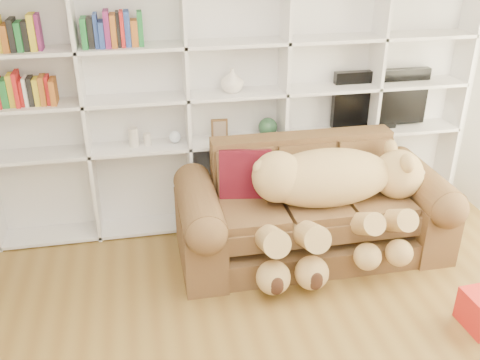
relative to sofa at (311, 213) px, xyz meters
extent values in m
cube|color=silver|center=(-0.55, 0.85, 0.98)|extent=(5.00, 0.02, 2.70)
cube|color=white|center=(-0.55, 0.81, 0.83)|extent=(4.40, 0.03, 2.40)
cube|color=white|center=(-1.87, 0.65, 0.83)|extent=(0.03, 0.35, 2.40)
cube|color=white|center=(-0.99, 0.65, 0.83)|extent=(0.03, 0.35, 2.40)
cube|color=white|center=(-0.11, 0.65, 0.83)|extent=(0.03, 0.35, 2.40)
cube|color=white|center=(0.77, 0.65, 0.83)|extent=(0.03, 0.35, 2.40)
cube|color=white|center=(1.65, 0.65, 0.83)|extent=(0.03, 0.35, 2.40)
cube|color=white|center=(-0.55, 0.65, -0.34)|extent=(4.40, 0.35, 0.03)
cube|color=white|center=(-0.55, 0.65, 0.48)|extent=(4.40, 0.35, 0.03)
cube|color=white|center=(-0.55, 0.65, 0.93)|extent=(4.40, 0.35, 0.03)
cube|color=white|center=(-0.55, 0.65, 1.38)|extent=(4.40, 0.35, 0.03)
cube|color=brown|center=(0.00, -0.04, -0.25)|extent=(2.22, 0.90, 0.23)
cube|color=brown|center=(0.00, -0.06, 0.10)|extent=(1.65, 0.74, 0.32)
cube|color=brown|center=(0.00, 0.35, 0.32)|extent=(1.65, 0.21, 0.58)
cube|color=brown|center=(-0.99, -0.04, -0.08)|extent=(0.34, 1.01, 0.58)
cube|color=brown|center=(0.99, -0.04, -0.08)|extent=(0.34, 1.01, 0.58)
cylinder|color=brown|center=(-0.99, -0.04, 0.21)|extent=(0.34, 0.95, 0.34)
cylinder|color=brown|center=(0.99, -0.04, 0.21)|extent=(0.34, 0.95, 0.34)
ellipsoid|color=tan|center=(0.09, -0.10, 0.39)|extent=(1.13, 0.55, 0.49)
sphere|color=tan|center=(-0.34, -0.10, 0.44)|extent=(0.43, 0.43, 0.43)
sphere|color=tan|center=(0.73, -0.10, 0.36)|extent=(0.43, 0.43, 0.43)
sphere|color=#C6B283|center=(0.90, -0.10, 0.30)|extent=(0.21, 0.21, 0.21)
sphere|color=#3C2215|center=(0.98, -0.10, 0.29)|extent=(0.07, 0.07, 0.07)
ellipsoid|color=tan|center=(0.71, -0.25, 0.54)|extent=(0.10, 0.17, 0.17)
ellipsoid|color=tan|center=(0.71, 0.05, 0.54)|extent=(0.10, 0.17, 0.17)
sphere|color=tan|center=(-0.48, -0.10, 0.53)|extent=(0.15, 0.15, 0.15)
cylinder|color=tan|center=(0.28, -0.45, 0.13)|extent=(0.19, 0.52, 0.38)
cylinder|color=tan|center=(0.56, -0.45, 0.13)|extent=(0.19, 0.52, 0.38)
cylinder|color=tan|center=(-0.50, -0.45, 0.09)|extent=(0.21, 0.60, 0.44)
cylinder|color=tan|center=(-0.19, -0.45, 0.09)|extent=(0.21, 0.60, 0.44)
sphere|color=tan|center=(0.28, -0.61, -0.09)|extent=(0.22, 0.22, 0.22)
sphere|color=tan|center=(0.56, -0.61, -0.09)|extent=(0.22, 0.22, 0.22)
sphere|color=tan|center=(-0.50, -0.61, -0.17)|extent=(0.27, 0.27, 0.27)
sphere|color=tan|center=(-0.19, -0.61, -0.17)|extent=(0.27, 0.27, 0.27)
cube|color=#4F0D20|center=(-0.56, 0.16, 0.35)|extent=(0.48, 0.32, 0.47)
cube|color=black|center=(0.88, 0.70, 0.79)|extent=(0.95, 0.08, 0.54)
cube|color=black|center=(0.88, 0.70, 0.52)|extent=(0.32, 0.18, 0.04)
cube|color=brown|center=(-0.70, 0.65, 0.60)|extent=(0.15, 0.04, 0.19)
sphere|color=#2C5635|center=(-0.24, 0.65, 0.58)|extent=(0.18, 0.18, 0.18)
cylinder|color=beige|center=(-1.48, 0.65, 0.58)|extent=(0.09, 0.09, 0.17)
cylinder|color=beige|center=(-1.36, 0.65, 0.55)|extent=(0.08, 0.08, 0.11)
sphere|color=white|center=(-1.11, 0.65, 0.56)|extent=(0.11, 0.11, 0.11)
imported|color=silver|center=(-0.58, 0.65, 1.05)|extent=(0.22, 0.22, 0.21)
camera|label=1|loc=(-1.41, -3.89, 2.37)|focal=40.00mm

